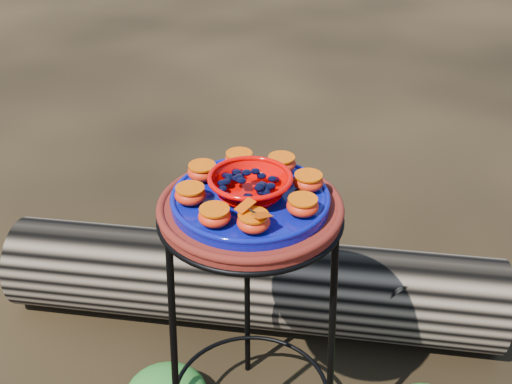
{
  "coord_description": "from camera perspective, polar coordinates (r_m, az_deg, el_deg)",
  "views": [
    {
      "loc": [
        -0.05,
        -1.14,
        1.47
      ],
      "look_at": [
        0.01,
        0.0,
        0.76
      ],
      "focal_mm": 45.0,
      "sensor_mm": 36.0,
      "label": 1
    }
  ],
  "objects": [
    {
      "name": "orange_half_7",
      "position": [
        1.25,
        -3.7,
        -2.16
      ],
      "size": [
        0.07,
        0.07,
        0.04
      ],
      "primitive_type": "ellipsoid",
      "color": "red",
      "rests_on": "cobalt_plate"
    },
    {
      "name": "foliage_back",
      "position": [
        2.23,
        -3.45,
        -7.2
      ],
      "size": [
        0.3,
        0.3,
        0.15
      ],
      "primitive_type": "ellipsoid",
      "color": "#29681F",
      "rests_on": "ground"
    },
    {
      "name": "orange_half_2",
      "position": [
        1.37,
        4.66,
        0.9
      ],
      "size": [
        0.07,
        0.07,
        0.04
      ],
      "primitive_type": "ellipsoid",
      "color": "red",
      "rests_on": "cobalt_plate"
    },
    {
      "name": "orange_half_0",
      "position": [
        1.24,
        -0.23,
        -2.69
      ],
      "size": [
        0.07,
        0.07,
        0.04
      ],
      "primitive_type": "ellipsoid",
      "color": "red",
      "rests_on": "cobalt_plate"
    },
    {
      "name": "butterfly",
      "position": [
        1.22,
        -0.23,
        -1.7
      ],
      "size": [
        0.1,
        0.1,
        0.01
      ],
      "primitive_type": null,
      "rotation": [
        0.0,
        0.0,
        0.7
      ],
      "color": "#BE3700",
      "rests_on": "orange_half_0"
    },
    {
      "name": "driftwood_log",
      "position": [
        2.07,
        -0.46,
        -8.01
      ],
      "size": [
        1.61,
        0.72,
        0.29
      ],
      "primitive_type": null,
      "rotation": [
        0.0,
        0.0,
        -0.21
      ],
      "color": "black",
      "rests_on": "ground"
    },
    {
      "name": "orange_half_1",
      "position": [
        1.29,
        4.16,
        -1.25
      ],
      "size": [
        0.07,
        0.07,
        0.04
      ],
      "primitive_type": "ellipsoid",
      "color": "red",
      "rests_on": "cobalt_plate"
    },
    {
      "name": "red_bowl",
      "position": [
        1.34,
        -0.52,
        0.54
      ],
      "size": [
        0.17,
        0.17,
        0.05
      ],
      "primitive_type": null,
      "color": "#D60200",
      "rests_on": "cobalt_plate"
    },
    {
      "name": "glass_gems",
      "position": [
        1.32,
        -0.53,
        1.82
      ],
      "size": [
        0.13,
        0.13,
        0.02
      ],
      "primitive_type": null,
      "color": "black",
      "rests_on": "red_bowl"
    },
    {
      "name": "terracotta_saucer",
      "position": [
        1.37,
        -0.51,
        -1.66
      ],
      "size": [
        0.39,
        0.39,
        0.03
      ],
      "primitive_type": "cylinder",
      "color": "#591E13",
      "rests_on": "plant_stand"
    },
    {
      "name": "orange_half_5",
      "position": [
        1.41,
        -4.8,
        1.8
      ],
      "size": [
        0.07,
        0.07,
        0.04
      ],
      "primitive_type": "ellipsoid",
      "color": "red",
      "rests_on": "cobalt_plate"
    },
    {
      "name": "cobalt_plate",
      "position": [
        1.36,
        -0.51,
        -0.71
      ],
      "size": [
        0.34,
        0.34,
        0.02
      ],
      "primitive_type": "cylinder",
      "color": "#000F66",
      "rests_on": "terracotta_saucer"
    },
    {
      "name": "orange_half_4",
      "position": [
        1.45,
        -1.5,
        2.88
      ],
      "size": [
        0.07,
        0.07,
        0.04
      ],
      "primitive_type": "ellipsoid",
      "color": "red",
      "rests_on": "cobalt_plate"
    },
    {
      "name": "plant_stand",
      "position": [
        1.6,
        -0.44,
        -12.67
      ],
      "size": [
        0.44,
        0.44,
        0.7
      ],
      "primitive_type": null,
      "color": "black",
      "rests_on": "ground"
    },
    {
      "name": "orange_half_3",
      "position": [
        1.43,
        2.27,
        2.53
      ],
      "size": [
        0.07,
        0.07,
        0.04
      ],
      "primitive_type": "ellipsoid",
      "color": "red",
      "rests_on": "cobalt_plate"
    },
    {
      "name": "orange_half_6",
      "position": [
        1.33,
        -5.86,
        -0.24
      ],
      "size": [
        0.07,
        0.07,
        0.04
      ],
      "primitive_type": "ellipsoid",
      "color": "red",
      "rests_on": "cobalt_plate"
    }
  ]
}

